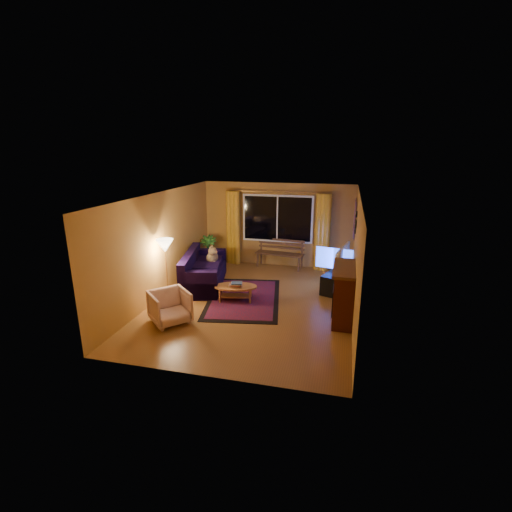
% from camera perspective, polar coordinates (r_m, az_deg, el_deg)
% --- Properties ---
extents(floor, '(4.50, 6.00, 0.02)m').
position_cam_1_polar(floor, '(8.75, -0.47, -7.22)').
color(floor, brown).
rests_on(floor, ground).
extents(ceiling, '(4.50, 6.00, 0.02)m').
position_cam_1_polar(ceiling, '(8.07, -0.52, 9.40)').
color(ceiling, white).
rests_on(ceiling, ground).
extents(wall_back, '(4.50, 0.02, 2.50)m').
position_cam_1_polar(wall_back, '(11.18, 3.34, 4.79)').
color(wall_back, '#B78439').
rests_on(wall_back, ground).
extents(wall_left, '(0.02, 6.00, 2.50)m').
position_cam_1_polar(wall_left, '(9.13, -14.38, 1.65)').
color(wall_left, '#B78439').
rests_on(wall_left, ground).
extents(wall_right, '(0.02, 6.00, 2.50)m').
position_cam_1_polar(wall_right, '(8.09, 15.22, -0.30)').
color(wall_right, '#B78439').
rests_on(wall_right, ground).
extents(window, '(2.00, 0.02, 1.30)m').
position_cam_1_polar(window, '(11.08, 3.29, 5.74)').
color(window, black).
rests_on(window, wall_back).
extents(curtain_rod, '(3.20, 0.03, 0.03)m').
position_cam_1_polar(curtain_rod, '(10.92, 3.32, 9.83)').
color(curtain_rod, '#BF8C3F').
rests_on(curtain_rod, wall_back).
extents(curtain_left, '(0.36, 0.36, 2.24)m').
position_cam_1_polar(curtain_left, '(11.40, -3.49, 4.35)').
color(curtain_left, gold).
rests_on(curtain_left, ground).
extents(curtain_right, '(0.36, 0.36, 2.24)m').
position_cam_1_polar(curtain_right, '(10.92, 10.19, 3.58)').
color(curtain_right, gold).
rests_on(curtain_right, ground).
extents(bench, '(1.48, 0.61, 0.43)m').
position_cam_1_polar(bench, '(11.17, 3.61, -0.71)').
color(bench, '#462C1C').
rests_on(bench, ground).
extents(potted_plant, '(0.57, 0.57, 0.96)m').
position_cam_1_polar(potted_plant, '(11.26, -7.41, 0.72)').
color(potted_plant, '#235B1E').
rests_on(potted_plant, ground).
extents(sofa, '(1.39, 2.33, 0.88)m').
position_cam_1_polar(sofa, '(9.77, -7.98, -1.97)').
color(sofa, black).
rests_on(sofa, ground).
extents(dog, '(0.47, 0.55, 0.50)m').
position_cam_1_polar(dog, '(10.12, -6.75, 0.17)').
color(dog, olive).
rests_on(dog, sofa).
extents(armchair, '(1.00, 1.00, 0.75)m').
position_cam_1_polar(armchair, '(7.86, -13.12, -7.43)').
color(armchair, beige).
rests_on(armchair, ground).
extents(floor_lamp, '(0.31, 0.31, 1.48)m').
position_cam_1_polar(floor_lamp, '(8.89, -13.60, -2.14)').
color(floor_lamp, '#BF8C3F').
rests_on(floor_lamp, ground).
extents(rug, '(2.09, 2.89, 0.02)m').
position_cam_1_polar(rug, '(8.96, -1.89, -6.50)').
color(rug, maroon).
rests_on(rug, ground).
extents(coffee_table, '(1.19, 1.19, 0.37)m').
position_cam_1_polar(coffee_table, '(8.80, -3.16, -5.71)').
color(coffee_table, '#AE6B37').
rests_on(coffee_table, ground).
extents(tv_console, '(0.79, 1.24, 0.49)m').
position_cam_1_polar(tv_console, '(9.62, 12.32, -3.73)').
color(tv_console, black).
rests_on(tv_console, ground).
extents(television, '(0.39, 1.17, 0.67)m').
position_cam_1_polar(television, '(9.44, 12.53, -0.42)').
color(television, black).
rests_on(television, tv_console).
extents(fireplace, '(0.40, 1.20, 1.10)m').
position_cam_1_polar(fireplace, '(7.93, 13.36, -5.86)').
color(fireplace, maroon).
rests_on(fireplace, ground).
extents(mirror_cluster, '(0.06, 0.60, 0.56)m').
position_cam_1_polar(mirror_cluster, '(9.22, 15.05, 5.25)').
color(mirror_cluster, black).
rests_on(mirror_cluster, wall_right).
extents(painting, '(0.04, 0.76, 0.96)m').
position_cam_1_polar(painting, '(10.38, 14.98, 5.61)').
color(painting, '#EA521D').
rests_on(painting, wall_right).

